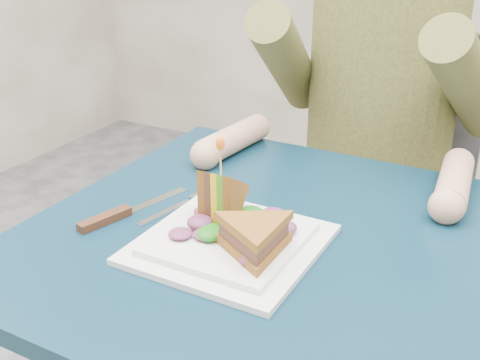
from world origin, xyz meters
The scene contains 12 objects.
table centered at (0.00, 0.00, 0.65)m, with size 0.75×0.75×0.73m.
chair centered at (0.00, 0.66, 0.54)m, with size 0.42×0.40×0.93m.
diner centered at (0.00, 0.55, 0.91)m, with size 0.54×0.59×0.74m.
plate centered at (-0.04, -0.07, 0.74)m, with size 0.26×0.26×0.02m.
sandwich_flat centered at (0.02, -0.10, 0.78)m, with size 0.18×0.18×0.05m.
sandwich_upright centered at (-0.08, -0.03, 0.78)m, with size 0.08×0.13×0.13m.
fork centered at (-0.18, 0.00, 0.73)m, with size 0.05×0.18×0.01m.
knife centered at (-0.25, -0.08, 0.74)m, with size 0.07×0.22×0.02m.
toothpick centered at (-0.08, -0.03, 0.85)m, with size 0.00×0.00×0.06m, color tan.
toothpick_frill centered at (-0.08, -0.03, 0.88)m, with size 0.01×0.01×0.02m, color orange.
lettuce_spill centered at (-0.03, -0.06, 0.76)m, with size 0.15×0.13×0.02m, color #337A14, non-canonical shape.
onion_ring centered at (-0.02, -0.07, 0.77)m, with size 0.04×0.04×0.01m, color #9E4C7A.
Camera 1 is at (0.36, -0.75, 1.20)m, focal length 45.00 mm.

